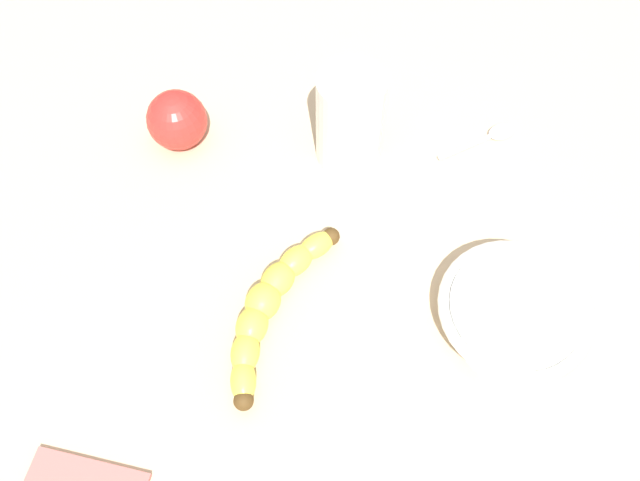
{
  "coord_description": "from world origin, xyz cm",
  "views": [
    {
      "loc": [
        1.21,
        34.75,
        70.18
      ],
      "look_at": [
        -1.57,
        -3.42,
        5.0
      ],
      "focal_mm": 37.82,
      "sensor_mm": 36.0,
      "label": 1
    }
  ],
  "objects_px": {
    "smoothie_glass": "(349,122)",
    "teaspoon": "(497,133)",
    "banana": "(271,305)",
    "apple_fruit": "(177,120)",
    "ceramic_bowl": "(514,311)"
  },
  "relations": [
    {
      "from": "smoothie_glass",
      "to": "teaspoon",
      "type": "relative_size",
      "value": 1.18
    },
    {
      "from": "banana",
      "to": "apple_fruit",
      "type": "relative_size",
      "value": 2.75
    },
    {
      "from": "banana",
      "to": "teaspoon",
      "type": "distance_m",
      "value": 0.37
    },
    {
      "from": "banana",
      "to": "smoothie_glass",
      "type": "relative_size",
      "value": 1.6
    },
    {
      "from": "banana",
      "to": "teaspoon",
      "type": "height_order",
      "value": "banana"
    },
    {
      "from": "teaspoon",
      "to": "ceramic_bowl",
      "type": "bearing_deg",
      "value": -121.63
    },
    {
      "from": "smoothie_glass",
      "to": "ceramic_bowl",
      "type": "xyz_separation_m",
      "value": [
        -0.15,
        0.24,
        -0.04
      ]
    },
    {
      "from": "banana",
      "to": "apple_fruit",
      "type": "distance_m",
      "value": 0.27
    },
    {
      "from": "banana",
      "to": "ceramic_bowl",
      "type": "height_order",
      "value": "banana"
    },
    {
      "from": "smoothie_glass",
      "to": "apple_fruit",
      "type": "xyz_separation_m",
      "value": [
        0.21,
        -0.04,
        -0.02
      ]
    },
    {
      "from": "banana",
      "to": "ceramic_bowl",
      "type": "bearing_deg",
      "value": 112.92
    },
    {
      "from": "banana",
      "to": "apple_fruit",
      "type": "bearing_deg",
      "value": -127.95
    },
    {
      "from": "smoothie_glass",
      "to": "apple_fruit",
      "type": "height_order",
      "value": "smoothie_glass"
    },
    {
      "from": "banana",
      "to": "teaspoon",
      "type": "relative_size",
      "value": 1.88
    },
    {
      "from": "banana",
      "to": "apple_fruit",
      "type": "xyz_separation_m",
      "value": [
        0.1,
        -0.25,
        0.02
      ]
    }
  ]
}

